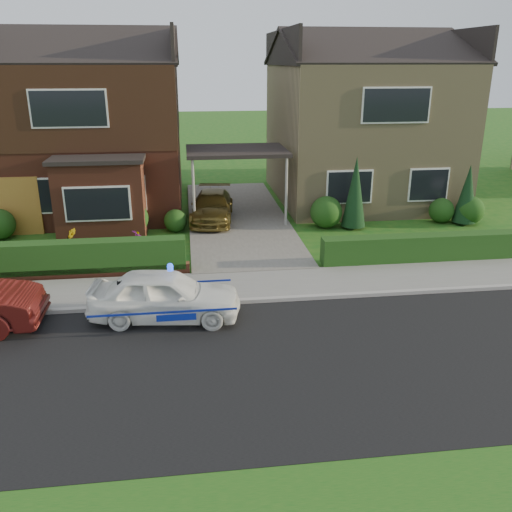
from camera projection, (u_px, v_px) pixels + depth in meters
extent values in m
plane|color=#175516|center=(287.00, 363.00, 11.28)|extent=(120.00, 120.00, 0.00)
cube|color=black|center=(287.00, 363.00, 11.28)|extent=(60.00, 6.00, 0.02)
cube|color=#9E9993|center=(266.00, 300.00, 14.11)|extent=(60.00, 0.16, 0.12)
cube|color=slate|center=(261.00, 285.00, 15.09)|extent=(60.00, 2.00, 0.10)
cube|color=#666059|center=(237.00, 217.00, 21.52)|extent=(3.80, 12.00, 0.12)
cube|color=brown|center=(92.00, 138.00, 22.66)|extent=(7.20, 8.00, 5.80)
cube|color=white|center=(33.00, 196.00, 19.23)|extent=(1.80, 0.08, 1.30)
cube|color=white|center=(124.00, 194.00, 19.61)|extent=(1.60, 0.08, 1.30)
cube|color=white|center=(69.00, 109.00, 18.40)|extent=(2.60, 0.08, 1.30)
cube|color=black|center=(88.00, 102.00, 22.16)|extent=(7.26, 8.06, 2.90)
cube|color=brown|center=(101.00, 200.00, 18.90)|extent=(3.00, 1.40, 2.70)
cube|color=black|center=(97.00, 159.00, 18.42)|extent=(3.20, 1.60, 0.14)
cube|color=tan|center=(360.00, 133.00, 24.05)|extent=(7.20, 8.00, 5.80)
cube|color=white|center=(349.00, 187.00, 20.62)|extent=(1.80, 0.08, 1.30)
cube|color=white|center=(429.00, 185.00, 21.00)|extent=(1.60, 0.08, 1.30)
cube|color=white|center=(396.00, 105.00, 19.79)|extent=(2.60, 0.08, 1.30)
cube|color=black|center=(236.00, 151.00, 20.62)|extent=(3.80, 3.00, 0.14)
cylinder|color=gray|center=(194.00, 195.00, 19.57)|extent=(0.10, 0.10, 2.70)
cylinder|color=gray|center=(286.00, 192.00, 19.98)|extent=(0.10, 0.10, 2.70)
cube|color=#956220|center=(9.00, 207.00, 19.22)|extent=(2.20, 0.10, 2.10)
cube|color=brown|center=(54.00, 274.00, 15.47)|extent=(7.70, 0.25, 0.36)
cube|color=#1A3912|center=(56.00, 278.00, 15.67)|extent=(7.50, 0.55, 0.90)
cube|color=#1A3912|center=(438.00, 262.00, 16.97)|extent=(7.50, 0.55, 0.80)
sphere|color=#1A3912|center=(130.00, 218.00, 19.25)|extent=(1.32, 1.32, 1.32)
sphere|color=#1A3912|center=(175.00, 221.00, 19.81)|extent=(0.84, 0.84, 0.84)
sphere|color=#1A3912|center=(326.00, 212.00, 20.23)|extent=(1.20, 1.20, 1.20)
sphere|color=#1A3912|center=(441.00, 210.00, 20.92)|extent=(0.96, 0.96, 0.96)
sphere|color=#1A3912|center=(470.00, 210.00, 20.74)|extent=(1.08, 1.08, 1.08)
cone|color=black|center=(355.00, 194.00, 19.93)|extent=(0.90, 0.90, 2.60)
cone|color=black|center=(467.00, 196.00, 20.52)|extent=(0.90, 0.90, 2.20)
imported|color=white|center=(165.00, 296.00, 13.00)|extent=(1.87, 3.76, 1.23)
sphere|color=#193FF2|center=(171.00, 268.00, 12.79)|extent=(0.17, 0.17, 0.17)
cube|color=navy|center=(164.00, 311.00, 12.34)|extent=(3.32, 0.02, 0.05)
cube|color=navy|center=(166.00, 286.00, 13.70)|extent=(3.32, 0.01, 0.05)
ellipsoid|color=black|center=(121.00, 290.00, 12.70)|extent=(0.22, 0.17, 0.21)
sphere|color=white|center=(121.00, 291.00, 12.65)|extent=(0.11, 0.11, 0.11)
sphere|color=black|center=(121.00, 285.00, 12.64)|extent=(0.13, 0.13, 0.13)
cone|color=black|center=(119.00, 282.00, 12.62)|extent=(0.04, 0.04, 0.05)
cone|color=black|center=(123.00, 282.00, 12.63)|extent=(0.04, 0.04, 0.05)
imported|color=brown|center=(212.00, 206.00, 20.79)|extent=(1.95, 3.89, 1.08)
imported|color=gray|center=(88.00, 250.00, 17.02)|extent=(0.40, 0.32, 0.67)
imported|color=gray|center=(70.00, 241.00, 17.65)|extent=(0.57, 0.54, 0.82)
imported|color=gray|center=(137.00, 242.00, 17.69)|extent=(0.45, 0.45, 0.72)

